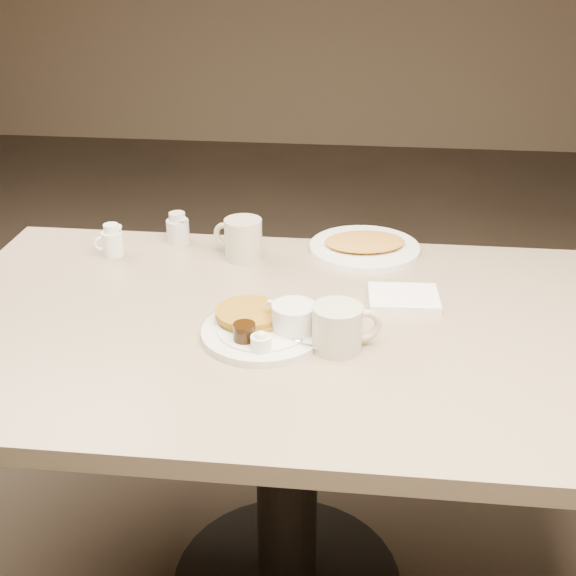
# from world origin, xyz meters

# --- Properties ---
(diner_table) EXTENTS (1.50, 0.90, 0.75)m
(diner_table) POSITION_xyz_m (0.00, 0.00, 0.58)
(diner_table) COLOR tan
(diner_table) RESTS_ON ground
(main_plate) EXTENTS (0.32, 0.32, 0.07)m
(main_plate) POSITION_xyz_m (-0.03, -0.05, 0.77)
(main_plate) COLOR white
(main_plate) RESTS_ON diner_table
(coffee_mug_near) EXTENTS (0.15, 0.12, 0.09)m
(coffee_mug_near) POSITION_xyz_m (0.11, -0.09, 0.80)
(coffee_mug_near) COLOR beige
(coffee_mug_near) RESTS_ON diner_table
(napkin) EXTENTS (0.16, 0.13, 0.02)m
(napkin) POSITION_xyz_m (0.24, 0.12, 0.76)
(napkin) COLOR white
(napkin) RESTS_ON diner_table
(coffee_mug_far) EXTENTS (0.14, 0.12, 0.10)m
(coffee_mug_far) POSITION_xyz_m (-0.14, 0.31, 0.80)
(coffee_mug_far) COLOR beige
(coffee_mug_far) RESTS_ON diner_table
(creamer_left) EXTENTS (0.07, 0.06, 0.08)m
(creamer_left) POSITION_xyz_m (-0.46, 0.29, 0.79)
(creamer_left) COLOR white
(creamer_left) RESTS_ON diner_table
(creamer_right) EXTENTS (0.07, 0.07, 0.08)m
(creamer_right) POSITION_xyz_m (-0.32, 0.39, 0.79)
(creamer_right) COLOR silver
(creamer_right) RESTS_ON diner_table
(hash_plate) EXTENTS (0.32, 0.32, 0.04)m
(hash_plate) POSITION_xyz_m (0.15, 0.39, 0.76)
(hash_plate) COLOR white
(hash_plate) RESTS_ON diner_table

